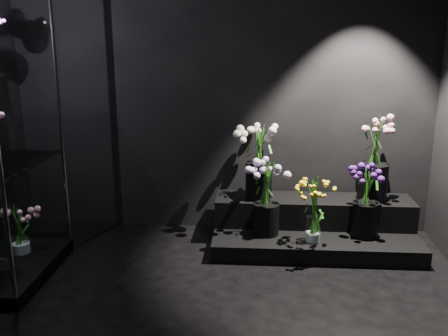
{
  "coord_description": "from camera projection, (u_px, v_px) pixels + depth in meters",
  "views": [
    {
      "loc": [
        0.34,
        -2.76,
        1.89
      ],
      "look_at": [
        0.06,
        1.2,
        0.83
      ],
      "focal_mm": 40.0,
      "sensor_mm": 36.0,
      "label": 1
    }
  ],
  "objects": [
    {
      "name": "bouquet_cream_roses",
      "position": [
        259.0,
        154.0,
        4.6
      ],
      "size": [
        0.48,
        0.48,
        0.7
      ],
      "rotation": [
        0.0,
        0.0,
        0.19
      ],
      "color": "black",
      "rests_on": "display_riser"
    },
    {
      "name": "bouquet_pink_roses",
      "position": [
        375.0,
        155.0,
        4.53
      ],
      "size": [
        0.37,
        0.37,
        0.78
      ],
      "rotation": [
        0.0,
        0.0,
        0.08
      ],
      "color": "black",
      "rests_on": "display_riser"
    },
    {
      "name": "wall_back",
      "position": [
        224.0,
        88.0,
        4.74
      ],
      "size": [
        4.0,
        0.0,
        4.0
      ],
      "primitive_type": "plane",
      "rotation": [
        1.57,
        0.0,
        0.0
      ],
      "color": "black",
      "rests_on": "floor"
    },
    {
      "name": "display_riser",
      "position": [
        314.0,
        226.0,
        4.64
      ],
      "size": [
        1.84,
        0.82,
        0.41
      ],
      "color": "black",
      "rests_on": "floor"
    },
    {
      "name": "bouquet_case_base_pink",
      "position": [
        19.0,
        227.0,
        4.16
      ],
      "size": [
        0.37,
        0.37,
        0.43
      ],
      "rotation": [
        0.0,
        0.0,
        -0.16
      ],
      "color": "white",
      "rests_on": "display_case"
    },
    {
      "name": "bouquet_purple",
      "position": [
        367.0,
        199.0,
        4.37
      ],
      "size": [
        0.39,
        0.39,
        0.64
      ],
      "rotation": [
        0.0,
        0.0,
        -0.35
      ],
      "color": "black",
      "rests_on": "display_riser"
    },
    {
      "name": "wall_front",
      "position": [
        65.0,
        323.0,
        0.88
      ],
      "size": [
        4.0,
        0.0,
        4.0
      ],
      "primitive_type": "plane",
      "rotation": [
        -1.57,
        0.0,
        0.0
      ],
      "color": "black",
      "rests_on": "floor"
    },
    {
      "name": "bouquet_lilac",
      "position": [
        267.0,
        194.0,
        4.41
      ],
      "size": [
        0.37,
        0.37,
        0.67
      ],
      "rotation": [
        0.0,
        0.0,
        0.06
      ],
      "color": "black",
      "rests_on": "display_riser"
    },
    {
      "name": "bouquet_orange_bells",
      "position": [
        314.0,
        210.0,
        4.26
      ],
      "size": [
        0.29,
        0.29,
        0.57
      ],
      "rotation": [
        0.0,
        0.0,
        0.15
      ],
      "color": "white",
      "rests_on": "display_riser"
    }
  ]
}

